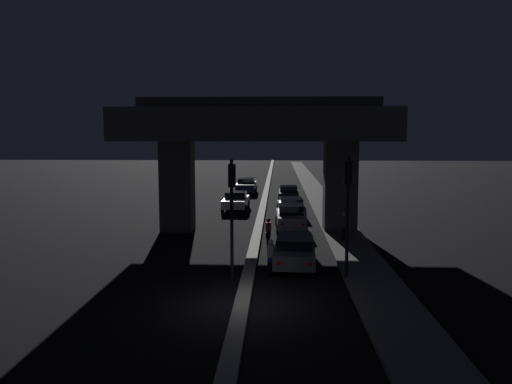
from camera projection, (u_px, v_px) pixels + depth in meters
name	position (u px, v px, depth m)	size (l,w,h in m)	color
ground_plane	(243.00, 305.00, 17.79)	(200.00, 200.00, 0.00)	black
median_divider	(266.00, 191.00, 52.52)	(0.54, 126.00, 0.20)	gray
sidewalk_right	(321.00, 200.00, 45.35)	(2.30, 126.00, 0.16)	#5B5956
elevated_overpass	(258.00, 132.00, 30.77)	(15.14, 11.97, 8.34)	#5B5956
traffic_light_left_of_median	(232.00, 198.00, 20.69)	(0.30, 0.49, 5.02)	black
traffic_light_right_of_median	(348.00, 196.00, 20.47)	(0.30, 0.49, 5.17)	black
street_lamp	(321.00, 151.00, 38.21)	(2.30, 0.32, 8.07)	#2D2D30
car_grey_lead	(295.00, 250.00, 22.94)	(2.12, 4.68, 1.42)	#515459
car_silver_second	(291.00, 217.00, 31.75)	(1.99, 4.51, 1.61)	gray
car_dark_blue_third	(291.00, 206.00, 37.28)	(2.18, 4.71, 1.36)	#141938
car_black_fourth	(289.00, 194.00, 44.57)	(1.90, 4.40, 1.50)	black
car_white_lead_oncoming	(236.00, 201.00, 39.97)	(2.05, 4.41, 1.48)	silver
car_dark_blue_second_oncoming	(246.00, 186.00, 51.52)	(2.08, 4.55, 1.53)	#141938
motorcycle_blue_filtering_near	(271.00, 258.00, 21.96)	(0.33, 1.89, 1.47)	black
motorcycle_black_filtering_mid	(268.00, 233.00, 27.73)	(0.33, 1.87, 1.43)	black
pedestrian_on_sidewalk	(344.00, 226.00, 27.85)	(0.30, 0.30, 1.57)	black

